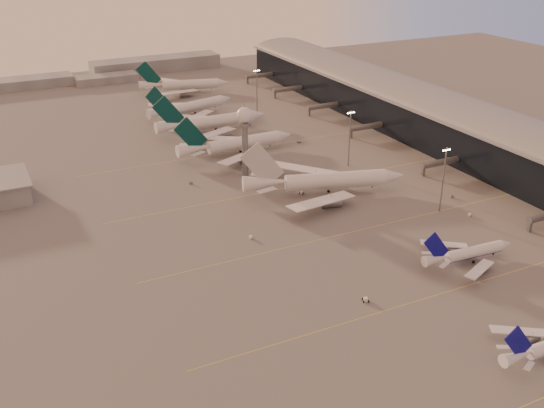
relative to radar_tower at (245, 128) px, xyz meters
name	(u,v)px	position (x,y,z in m)	size (l,w,h in m)	color
ground	(412,328)	(-5.00, -120.00, -20.95)	(700.00, 700.00, 0.00)	#595656
taxiway_markings	(382,223)	(25.00, -64.00, -20.94)	(180.00, 185.25, 0.02)	gold
terminal	(453,125)	(102.88, -9.91, -10.43)	(57.00, 362.00, 23.04)	black
radar_tower	(245,128)	(0.00, 0.00, 0.00)	(6.40, 6.40, 31.10)	slate
mast_b	(443,177)	(50.00, -65.00, -7.21)	(3.60, 0.56, 25.00)	slate
mast_c	(350,136)	(45.00, -10.00, -7.21)	(3.60, 0.56, 25.00)	slate
mast_d	(257,90)	(43.00, 80.00, -7.21)	(3.60, 0.56, 25.00)	slate
distant_horizon	(119,70)	(-2.38, 205.14, -17.06)	(165.00, 37.50, 9.00)	slate
narrowbody_mid	(468,255)	(32.67, -99.15, -18.21)	(34.65, 27.60, 13.53)	silver
widebody_white	(325,184)	(20.01, -32.01, -16.94)	(63.81, 50.40, 23.10)	silver
greentail_a	(237,146)	(7.17, 25.62, -17.23)	(57.97, 46.81, 21.05)	silver
greentail_b	(212,124)	(9.41, 61.83, -17.10)	(59.95, 48.41, 21.77)	silver
greentail_c	(192,109)	(9.88, 94.18, -17.42)	(53.77, 42.86, 19.98)	silver
greentail_d	(185,87)	(22.75, 142.68, -17.35)	(54.99, 43.86, 20.39)	silver
gsv_tug_mid	(366,300)	(-9.00, -103.64, -20.37)	(4.49, 3.56, 1.12)	silver
gsv_truck_b	(470,213)	(57.28, -73.25, -19.85)	(5.67, 3.85, 2.16)	silver
gsv_truck_c	(252,235)	(-21.82, -53.95, -19.77)	(6.06, 3.47, 2.31)	silver
gsv_catering_b	(452,192)	(62.80, -57.10, -18.84)	(5.47, 3.16, 4.22)	slate
gsv_tug_far	(302,193)	(11.63, -28.26, -20.42)	(4.15, 3.93, 1.03)	silver
gsv_truck_d	(190,181)	(-24.20, 1.29, -19.83)	(3.18, 5.76, 2.20)	slate
gsv_tug_hangar	(299,142)	(40.36, 26.59, -20.50)	(3.42, 2.53, 0.87)	slate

